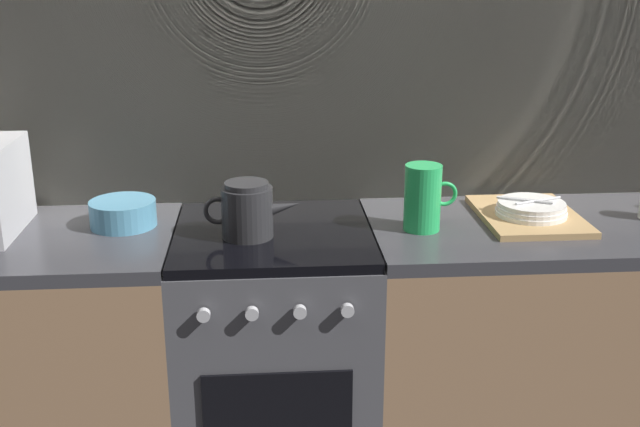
# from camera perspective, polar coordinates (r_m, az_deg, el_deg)

# --- Properties ---
(back_wall) EXTENTS (3.60, 0.05, 2.40)m
(back_wall) POSITION_cam_1_polar(r_m,az_deg,el_deg) (2.55, -3.76, 7.55)
(back_wall) COLOR #B2AD9E
(back_wall) RESTS_ON ground_plane
(stove_unit) EXTENTS (0.60, 0.63, 0.90)m
(stove_unit) POSITION_cam_1_polar(r_m,az_deg,el_deg) (2.51, -3.29, -11.01)
(stove_unit) COLOR #4C4C51
(stove_unit) RESTS_ON ground_plane
(counter_right) EXTENTS (1.20, 0.60, 0.90)m
(counter_right) POSITION_cam_1_polar(r_m,az_deg,el_deg) (2.67, 16.70, -9.84)
(counter_right) COLOR #997251
(counter_right) RESTS_ON ground_plane
(kettle) EXTENTS (0.28, 0.15, 0.17)m
(kettle) POSITION_cam_1_polar(r_m,az_deg,el_deg) (2.25, -5.38, 0.24)
(kettle) COLOR #262628
(kettle) RESTS_ON stove_unit
(mixing_bowl) EXTENTS (0.20, 0.20, 0.08)m
(mixing_bowl) POSITION_cam_1_polar(r_m,az_deg,el_deg) (2.42, -14.37, 0.02)
(mixing_bowl) COLOR teal
(mixing_bowl) RESTS_ON counter_left
(pitcher) EXTENTS (0.16, 0.11, 0.20)m
(pitcher) POSITION_cam_1_polar(r_m,az_deg,el_deg) (2.31, 7.64, 1.18)
(pitcher) COLOR green
(pitcher) RESTS_ON counter_right
(dish_pile) EXTENTS (0.30, 0.40, 0.07)m
(dish_pile) POSITION_cam_1_polar(r_m,az_deg,el_deg) (2.49, 15.25, 0.07)
(dish_pile) COLOR tan
(dish_pile) RESTS_ON counter_right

